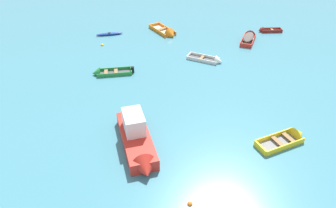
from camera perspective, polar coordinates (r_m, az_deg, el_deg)
name	(u,v)px	position (r m, az deg, el deg)	size (l,w,h in m)	color
rowboat_orange_back_row_center	(169,33)	(37.94, 0.11, 12.80)	(3.62, 4.59, 1.39)	beige
rowboat_red_midfield_right	(250,37)	(37.66, 14.75, 11.77)	(2.54, 4.15, 1.15)	beige
rowboat_white_far_left	(213,60)	(31.78, 8.31, 7.87)	(3.74, 2.58, 1.07)	#4C4C51
rowboat_yellow_center	(291,138)	(23.08, 21.58, -5.78)	(3.87, 2.64, 1.16)	gray
rowboat_maroon_near_left	(266,31)	(40.63, 17.54, 12.67)	(2.90, 1.05, 0.83)	beige
rowboat_green_cluster_outer	(105,73)	(29.76, -11.37, 5.63)	(3.93, 1.66, 1.05)	#4C4C51
kayak_deep_blue_outer_right	(110,34)	(38.49, -10.52, 12.48)	(3.16, 1.22, 0.30)	navy
motor_launch_red_far_right	(138,140)	(20.65, -5.53, -6.57)	(3.31, 6.44, 2.42)	red
mooring_buoy_trailing	(103,45)	(35.89, -11.76, 10.44)	(0.40, 0.40, 0.40)	yellow
mooring_buoy_far_field	(190,204)	(17.96, 4.13, -17.83)	(0.30, 0.30, 0.30)	orange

